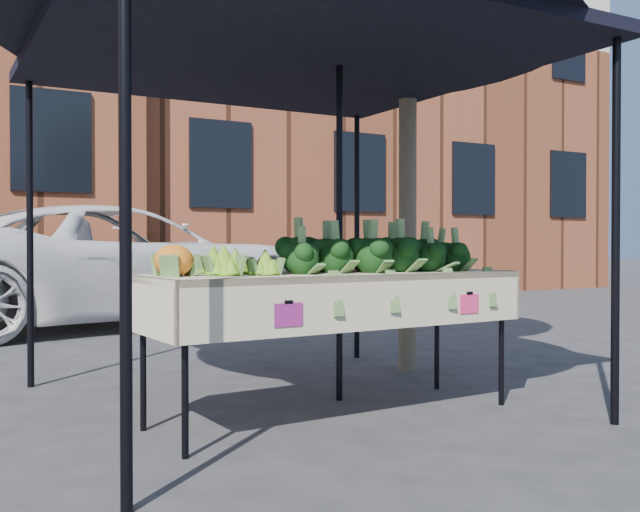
% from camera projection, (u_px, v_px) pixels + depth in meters
% --- Properties ---
extents(ground, '(90.00, 90.00, 0.00)m').
position_uv_depth(ground, '(340.00, 417.00, 4.45)').
color(ground, '#2B2B2D').
extents(table, '(2.44, 0.94, 0.90)m').
position_uv_depth(table, '(336.00, 345.00, 4.44)').
color(table, beige).
rests_on(table, ground).
extents(canopy, '(3.16, 3.16, 2.74)m').
position_uv_depth(canopy, '(289.00, 201.00, 4.81)').
color(canopy, black).
rests_on(canopy, ground).
extents(broccoli_heap, '(1.50, 0.60, 0.29)m').
position_uv_depth(broccoli_heap, '(377.00, 249.00, 4.61)').
color(broccoli_heap, black).
rests_on(broccoli_heap, table).
extents(romanesco_cluster, '(0.46, 0.60, 0.23)m').
position_uv_depth(romanesco_cluster, '(234.00, 255.00, 4.14)').
color(romanesco_cluster, '#7EB427').
rests_on(romanesco_cluster, table).
extents(cauliflower_pair, '(0.23, 0.23, 0.20)m').
position_uv_depth(cauliflower_pair, '(174.00, 258.00, 3.88)').
color(cauliflower_pair, orange).
rests_on(cauliflower_pair, table).
extents(vehicle, '(2.05, 2.89, 5.73)m').
position_uv_depth(vehicle, '(118.00, 112.00, 9.65)').
color(vehicle, white).
rests_on(vehicle, ground).
extents(street_tree, '(2.20, 2.20, 4.33)m').
position_uv_depth(street_tree, '(408.00, 116.00, 6.02)').
color(street_tree, '#1E4C14').
rests_on(street_tree, ground).
extents(building_right, '(12.00, 8.00, 8.50)m').
position_uv_depth(building_right, '(326.00, 124.00, 18.71)').
color(building_right, brown).
rests_on(building_right, ground).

